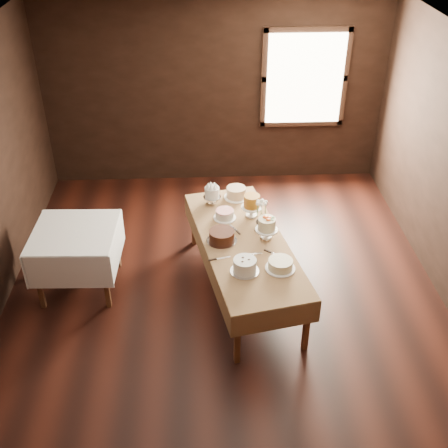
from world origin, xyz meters
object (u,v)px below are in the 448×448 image
cake_flowers (267,229)px  cake_swirl (245,266)px  cake_caramel (252,207)px  cake_server_d (258,223)px  cake_cream (280,265)px  cake_lattice (225,215)px  flower_vase (261,221)px  cake_server_b (278,255)px  cake_server_a (255,254)px  side_table (75,238)px  cake_chocolate (222,236)px  cake_server_e (223,258)px  cake_speckled (236,193)px  cake_server_c (233,227)px  display_table (244,244)px  cake_meringue (212,196)px

cake_flowers → cake_swirl: cake_flowers is taller
cake_caramel → cake_server_d: 0.22m
cake_cream → cake_server_d: bearing=99.5°
cake_lattice → flower_vase: 0.44m
cake_server_b → flower_vase: bearing=137.3°
cake_swirl → cake_server_a: bearing=65.3°
side_table → cake_chocolate: cake_chocolate is taller
cake_server_e → cake_server_d: bearing=40.8°
cake_speckled → cake_server_c: size_ratio=1.26×
cake_flowers → cake_server_c: (-0.36, 0.22, -0.11)m
display_table → cake_server_e: (-0.24, -0.31, 0.06)m
cake_flowers → cake_speckled: bearing=107.5°
cake_server_a → cake_caramel: bearing=82.0°
cake_cream → cake_server_e: 0.62m
side_table → flower_vase: size_ratio=7.82×
display_table → cake_cream: bearing=-57.3°
cake_chocolate → cake_server_b: size_ratio=1.41×
cake_flowers → cake_caramel: bearing=105.4°
display_table → cake_lattice: 0.51m
side_table → cake_cream: 2.33m
cake_swirl → side_table: bearing=158.8°
cake_meringue → cake_server_a: (0.43, -1.07, -0.10)m
cake_chocolate → cake_flowers: cake_flowers is taller
cake_chocolate → cake_swirl: (0.21, -0.55, 0.01)m
cake_lattice → cake_server_b: bearing=-55.0°
cake_lattice → cake_flowers: (0.44, -0.42, 0.07)m
display_table → cake_server_c: size_ratio=10.07×
cake_server_b → cake_server_e: same height
display_table → cake_server_a: 0.28m
cake_server_b → cake_meringue: bearing=157.0°
display_table → cake_caramel: 0.55m
flower_vase → cake_lattice: bearing=157.6°
cake_chocolate → cake_server_e: (0.00, -0.31, -0.06)m
cake_cream → cake_server_e: size_ratio=1.49×
cake_caramel → cake_swirl: 1.07m
cake_server_b → cake_chocolate: bearing=-170.5°
cake_caramel → cake_chocolate: size_ratio=0.85×
side_table → cake_cream: (2.22, -0.69, 0.07)m
cake_server_b → cake_server_e: size_ratio=1.00×
cake_server_e → cake_server_a: bearing=-6.0°
display_table → cake_lattice: (-0.19, 0.47, 0.10)m
display_table → side_table: bearing=174.9°
cake_speckled → cake_server_c: 0.68m
cake_server_c → flower_vase: (0.33, 0.03, 0.06)m
side_table → flower_vase: bearing=3.5°
cake_meringue → cake_chocolate: bearing=-84.3°
cake_chocolate → flower_vase: size_ratio=2.78×
cake_server_d → flower_vase: size_ratio=1.97×
cake_meringue → cake_flowers: cake_flowers is taller
display_table → cake_chocolate: 0.27m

